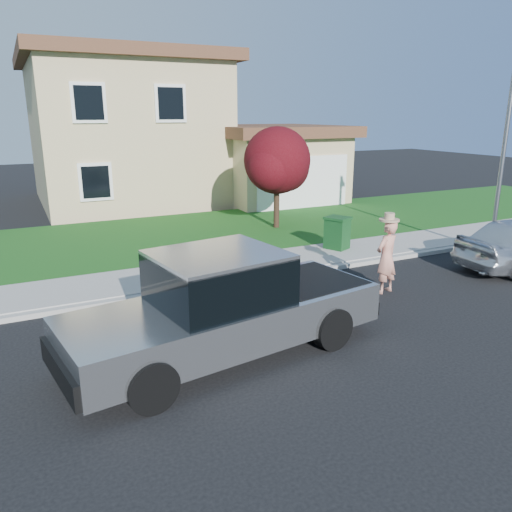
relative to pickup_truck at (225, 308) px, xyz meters
The scene contains 10 objects.
ground 2.32m from the pickup_truck, 12.80° to the left, with size 80.00×80.00×0.00m, color black.
curb 4.65m from the pickup_truck, 47.57° to the left, with size 40.00×0.20×0.12m, color gray.
sidewalk 5.50m from the pickup_truck, 55.42° to the left, with size 40.00×2.00×0.15m, color gray.
lawn 9.53m from the pickup_truck, 71.04° to the left, with size 40.00×7.00×0.10m, color #164E16.
house 17.34m from the pickup_truck, 78.61° to the left, with size 14.00×11.30×6.85m.
pickup_truck is the anchor object (origin of this frame).
woman 4.92m from the pickup_truck, 15.37° to the left, with size 0.74×0.58×1.97m.
ornamental_tree 10.28m from the pickup_truck, 56.24° to the left, with size 2.68×2.42×3.68m.
trash_bin 7.48m from the pickup_truck, 39.59° to the left, with size 0.85×0.89×1.00m.
street_lamp 10.40m from the pickup_truck, 13.73° to the left, with size 0.28×0.70×5.36m.
Camera 1 is at (-5.22, -8.10, 4.21)m, focal length 35.00 mm.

